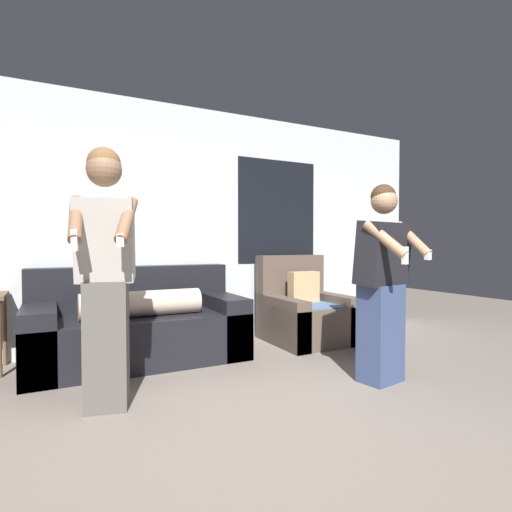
{
  "coord_description": "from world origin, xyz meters",
  "views": [
    {
      "loc": [
        -1.21,
        -1.72,
        1.13
      ],
      "look_at": [
        0.13,
        0.95,
        1.04
      ],
      "focal_mm": 28.0,
      "sensor_mm": 36.0,
      "label": 1
    }
  ],
  "objects_px": {
    "armchair": "(304,313)",
    "person_left": "(105,273)",
    "person_right": "(383,284)",
    "couch": "(139,327)"
  },
  "relations": [
    {
      "from": "armchair",
      "to": "person_right",
      "type": "height_order",
      "value": "person_right"
    },
    {
      "from": "person_left",
      "to": "person_right",
      "type": "bearing_deg",
      "value": -11.84
    },
    {
      "from": "couch",
      "to": "armchair",
      "type": "xyz_separation_m",
      "value": [
        1.89,
        -0.05,
        -0.0
      ]
    },
    {
      "from": "armchair",
      "to": "person_right",
      "type": "xyz_separation_m",
      "value": [
        -0.22,
        -1.47,
        0.49
      ]
    },
    {
      "from": "couch",
      "to": "person_right",
      "type": "bearing_deg",
      "value": -42.47
    },
    {
      "from": "couch",
      "to": "person_left",
      "type": "xyz_separation_m",
      "value": [
        -0.42,
        -1.09,
        0.61
      ]
    },
    {
      "from": "person_left",
      "to": "person_right",
      "type": "xyz_separation_m",
      "value": [
        2.08,
        -0.44,
        -0.13
      ]
    },
    {
      "from": "armchair",
      "to": "person_left",
      "type": "relative_size",
      "value": 0.56
    },
    {
      "from": "couch",
      "to": "person_right",
      "type": "xyz_separation_m",
      "value": [
        1.66,
        -1.52,
        0.49
      ]
    },
    {
      "from": "armchair",
      "to": "person_left",
      "type": "distance_m",
      "value": 2.6
    }
  ]
}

